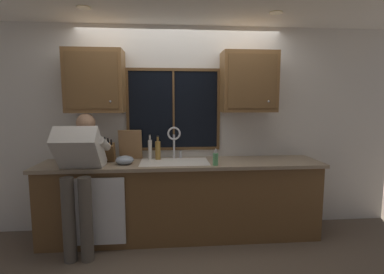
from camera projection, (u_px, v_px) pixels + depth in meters
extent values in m
cube|color=silver|center=(180.00, 129.00, 3.71)|extent=(5.63, 0.12, 2.55)
cylinder|color=#FFEAB2|center=(84.00, 8.00, 2.82)|extent=(0.14, 0.14, 0.01)
cylinder|color=#FFEAB2|center=(276.00, 13.00, 2.99)|extent=(0.14, 0.14, 0.01)
cube|color=black|center=(174.00, 110.00, 3.61)|extent=(1.10, 0.02, 0.95)
cube|color=brown|center=(173.00, 70.00, 3.54)|extent=(1.17, 0.02, 0.04)
cube|color=brown|center=(174.00, 149.00, 3.66)|extent=(1.17, 0.02, 0.04)
cube|color=brown|center=(128.00, 110.00, 3.55)|extent=(0.03, 0.02, 0.95)
cube|color=brown|center=(218.00, 110.00, 3.65)|extent=(0.04, 0.02, 0.95)
cube|color=brown|center=(174.00, 110.00, 3.60)|extent=(0.02, 0.02, 0.95)
cube|color=brown|center=(182.00, 201.00, 3.47)|extent=(3.23, 0.58, 0.88)
cube|color=gray|center=(182.00, 164.00, 3.39)|extent=(3.29, 0.62, 0.04)
cube|color=white|center=(97.00, 212.00, 3.08)|extent=(0.60, 0.02, 0.74)
cube|color=brown|center=(95.00, 81.00, 3.33)|extent=(0.65, 0.33, 0.72)
cube|color=brown|center=(92.00, 80.00, 3.17)|extent=(0.57, 0.01, 0.62)
sphere|color=#B2B2B7|center=(110.00, 101.00, 3.20)|extent=(0.02, 0.02, 0.02)
cube|color=brown|center=(248.00, 82.00, 3.49)|extent=(0.65, 0.33, 0.72)
cube|color=brown|center=(253.00, 81.00, 3.32)|extent=(0.57, 0.01, 0.62)
sphere|color=#B2B2B7|center=(269.00, 101.00, 3.36)|extent=(0.02, 0.02, 0.02)
cube|color=white|center=(175.00, 163.00, 3.40)|extent=(0.80, 0.46, 0.02)
cube|color=beige|center=(158.00, 171.00, 3.39)|extent=(0.36, 0.42, 0.20)
cube|color=beige|center=(191.00, 171.00, 3.43)|extent=(0.36, 0.42, 0.20)
cube|color=white|center=(175.00, 171.00, 3.41)|extent=(0.04, 0.42, 0.20)
cylinder|color=silver|center=(174.00, 146.00, 3.59)|extent=(0.03, 0.03, 0.30)
torus|color=silver|center=(174.00, 133.00, 3.51)|extent=(0.16, 0.02, 0.16)
cylinder|color=silver|center=(180.00, 154.00, 3.61)|extent=(0.03, 0.03, 0.09)
cylinder|color=#595147|center=(69.00, 220.00, 2.91)|extent=(0.13, 0.13, 0.88)
cylinder|color=#595147|center=(86.00, 219.00, 2.92)|extent=(0.13, 0.13, 0.88)
cube|color=beige|center=(80.00, 153.00, 3.03)|extent=(0.44, 0.55, 0.58)
sphere|color=#A57A5B|center=(86.00, 123.00, 3.25)|extent=(0.21, 0.21, 0.21)
cylinder|color=beige|center=(64.00, 145.00, 3.18)|extent=(0.09, 0.52, 0.26)
cylinder|color=beige|center=(105.00, 145.00, 3.22)|extent=(0.09, 0.52, 0.26)
cube|color=brown|center=(109.00, 153.00, 3.40)|extent=(0.12, 0.18, 0.25)
cylinder|color=black|center=(105.00, 141.00, 3.32)|extent=(0.02, 0.05, 0.09)
cylinder|color=black|center=(108.00, 141.00, 3.33)|extent=(0.02, 0.04, 0.08)
cylinder|color=black|center=(111.00, 142.00, 3.34)|extent=(0.02, 0.04, 0.06)
cube|color=#997047|center=(130.00, 145.00, 3.54)|extent=(0.28, 0.10, 0.37)
ellipsoid|color=#8C99A8|center=(125.00, 160.00, 3.28)|extent=(0.20, 0.20, 0.10)
cylinder|color=#59A566|center=(216.00, 159.00, 3.21)|extent=(0.06, 0.06, 0.14)
cylinder|color=silver|center=(216.00, 151.00, 3.20)|extent=(0.02, 0.02, 0.04)
cylinder|color=silver|center=(216.00, 149.00, 3.18)|extent=(0.01, 0.04, 0.01)
cylinder|color=olive|center=(158.00, 150.00, 3.52)|extent=(0.06, 0.06, 0.23)
cylinder|color=brown|center=(158.00, 139.00, 3.51)|extent=(0.03, 0.03, 0.06)
cylinder|color=black|center=(158.00, 136.00, 3.50)|extent=(0.03, 0.03, 0.01)
cylinder|color=silver|center=(150.00, 150.00, 3.54)|extent=(0.05, 0.05, 0.24)
cylinder|color=#B3AFA7|center=(150.00, 138.00, 3.52)|extent=(0.02, 0.02, 0.06)
cylinder|color=black|center=(150.00, 135.00, 3.52)|extent=(0.03, 0.03, 0.01)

